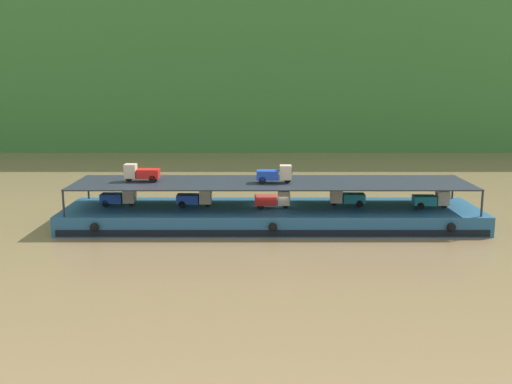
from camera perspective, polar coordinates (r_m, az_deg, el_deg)
ground_plane at (r=47.86m, az=1.59°, el=-3.18°), size 400.00×400.00×0.00m
hillside_far_bank at (r=112.72m, az=0.78°, el=16.99°), size 130.12×40.50×41.99m
cargo_barge at (r=47.66m, az=1.59°, el=-2.31°), size 32.49×8.15×1.50m
cargo_rack at (r=47.14m, az=1.61°, el=0.88°), size 30.89×6.83×2.00m
mini_truck_lower_stern at (r=49.02m, az=-12.74°, el=-0.48°), size 2.76×1.23×1.38m
mini_truck_lower_aft at (r=47.70m, az=-5.69°, el=-0.58°), size 2.76×1.24×1.38m
mini_truck_lower_mid at (r=46.95m, az=1.73°, el=-0.71°), size 2.74×1.21×1.38m
mini_truck_lower_fore at (r=48.35m, az=8.71°, el=-0.50°), size 2.77×1.25×1.38m
mini_truck_lower_bow at (r=48.92m, az=16.43°, el=-0.68°), size 2.78×1.26×1.38m
mini_truck_upper_stern at (r=48.13m, az=-10.71°, el=1.81°), size 2.75×1.22×1.38m
mini_truck_upper_mid at (r=46.66m, az=1.92°, el=1.71°), size 2.75×1.22×1.38m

